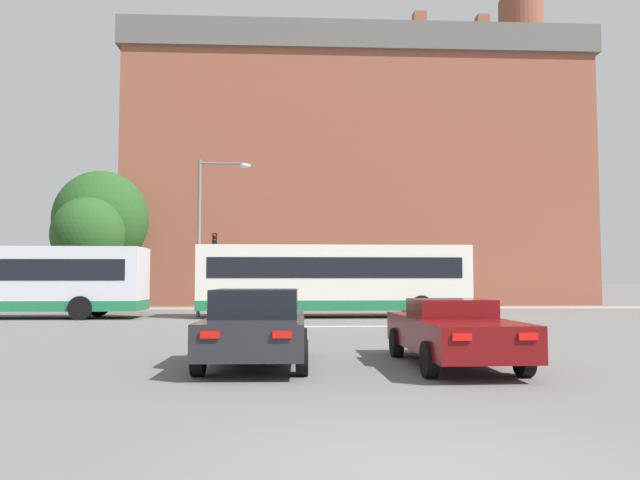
{
  "coord_description": "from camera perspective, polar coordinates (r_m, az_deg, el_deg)",
  "views": [
    {
      "loc": [
        -1.16,
        -5.65,
        1.72
      ],
      "look_at": [
        0.37,
        24.83,
        3.62
      ],
      "focal_mm": 35.0,
      "sensor_mm": 36.0,
      "label": 1
    }
  ],
  "objects": [
    {
      "name": "brick_civic_building",
      "position": [
        46.83,
        3.27,
        6.1
      ],
      "size": [
        31.85,
        12.88,
        26.29
      ],
      "color": "brown",
      "rests_on": "ground_plane"
    },
    {
      "name": "stop_line_strip",
      "position": [
        22.73,
        0.05,
        -7.9
      ],
      "size": [
        7.95,
        0.3,
        0.01
      ],
      "primitive_type": "cube",
      "color": "silver",
      "rests_on": "ground_plane"
    },
    {
      "name": "far_pavement",
      "position": [
        36.76,
        -1.07,
        -6.25
      ],
      "size": [
        68.84,
        2.5,
        0.01
      ],
      "primitive_type": "cube",
      "color": "gray",
      "rests_on": "ground_plane"
    },
    {
      "name": "street_lamp_junction",
      "position": [
        29.03,
        -10.17,
        1.84
      ],
      "size": [
        2.42,
        0.36,
        7.19
      ],
      "color": "slate",
      "rests_on": "ground_plane"
    },
    {
      "name": "tree_by_building",
      "position": [
        38.24,
        -20.45,
        0.45
      ],
      "size": [
        4.13,
        4.13,
        6.43
      ],
      "color": "#4C3823",
      "rests_on": "ground_plane"
    },
    {
      "name": "bus_crossing_lead",
      "position": [
        28.15,
        1.25,
        -3.57
      ],
      "size": [
        12.05,
        2.72,
        3.2
      ],
      "rotation": [
        0.0,
        0.0,
        1.57
      ],
      "color": "silver",
      "rests_on": "ground_plane"
    },
    {
      "name": "bus_crossing_trailing",
      "position": [
        30.55,
        -27.03,
        -3.28
      ],
      "size": [
        12.16,
        2.71,
        3.1
      ],
      "rotation": [
        0.0,
        0.0,
        1.57
      ],
      "color": "silver",
      "rests_on": "ground_plane"
    },
    {
      "name": "traffic_light_far_left",
      "position": [
        36.38,
        -9.63,
        -1.64
      ],
      "size": [
        0.26,
        0.31,
        4.35
      ],
      "color": "slate",
      "rests_on": "ground_plane"
    },
    {
      "name": "traffic_light_far_right",
      "position": [
        36.82,
        6.59,
        -2.36
      ],
      "size": [
        0.26,
        0.31,
        3.65
      ],
      "color": "slate",
      "rests_on": "ground_plane"
    },
    {
      "name": "tree_distant",
      "position": [
        41.52,
        -19.35,
        1.72
      ],
      "size": [
        5.89,
        5.89,
        8.51
      ],
      "color": "#4C3823",
      "rests_on": "ground_plane"
    },
    {
      "name": "car_saloon_left",
      "position": [
        12.59,
        -5.87,
        -7.89
      ],
      "size": [
        2.13,
        4.42,
        1.51
      ],
      "rotation": [
        0.0,
        0.0,
        -0.02
      ],
      "color": "#232328",
      "rests_on": "ground_plane"
    },
    {
      "name": "ground_plane",
      "position": [
        6.02,
        8.88,
        -20.14
      ],
      "size": [
        400.0,
        400.0,
        0.0
      ],
      "primitive_type": "plane",
      "color": "#605E5B"
    },
    {
      "name": "pedestrian_waiting",
      "position": [
        38.43,
        9.66,
        -4.58
      ],
      "size": [
        0.42,
        0.45,
        1.71
      ],
      "rotation": [
        0.0,
        0.0,
        0.9
      ],
      "color": "black",
      "rests_on": "ground_plane"
    },
    {
      "name": "tree_kerbside",
      "position": [
        42.38,
        -19.56,
        0.6
      ],
      "size": [
        4.91,
        4.91,
        7.24
      ],
      "color": "#4C3823",
      "rests_on": "ground_plane"
    },
    {
      "name": "car_roadster_right",
      "position": [
        12.78,
        12.02,
        -8.17
      ],
      "size": [
        1.99,
        4.82,
        1.31
      ],
      "rotation": [
        0.0,
        0.0,
        0.02
      ],
      "color": "#600C0F",
      "rests_on": "ground_plane"
    }
  ]
}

